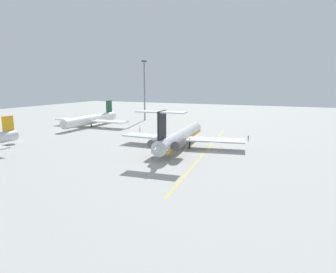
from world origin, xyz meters
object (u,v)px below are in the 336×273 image
Objects in this scene: ground_crew_near_nose at (248,137)px; light_mast at (144,88)px; main_jetliner at (179,137)px; safety_cone_nose at (164,132)px; airliner_mid_left at (89,120)px; ground_crew_near_tail at (140,129)px.

ground_crew_near_nose is 0.06× the size of light_mast.
main_jetliner is 26.98m from safety_cone_nose.
airliner_mid_left is at bearing 161.30° from light_mast.
light_mast is at bearing -79.68° from ground_crew_near_nose.
ground_crew_near_nose is (18.93, -16.54, -2.20)m from main_jetliner.
ground_crew_near_nose is at bearing -121.27° from light_mast.
light_mast is at bearing 31.86° from main_jetliner.
light_mast is (53.32, 40.10, 12.66)m from main_jetliner.
safety_cone_nose is (22.07, 15.23, -3.01)m from main_jetliner.
light_mast reaches higher than main_jetliner.
safety_cone_nose is at bearing -163.15° from ground_crew_near_tail.
safety_cone_nose is 0.02× the size of light_mast.
ground_crew_near_tail reaches higher than ground_crew_near_nose.
light_mast is (32.69, 15.48, 14.79)m from ground_crew_near_tail.
ground_crew_near_tail reaches higher than safety_cone_nose.
ground_crew_near_tail is 0.06× the size of light_mast.
ground_crew_near_nose is 31.93m from safety_cone_nose.
main_jetliner is 1.19× the size of airliner_mid_left.
main_jetliner is at bearing 64.27° from airliner_mid_left.
airliner_mid_left is 67.08m from ground_crew_near_nose.
safety_cone_nose is at bearing -54.05° from ground_crew_near_nose.
airliner_mid_left is 25.95m from ground_crew_near_tail.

